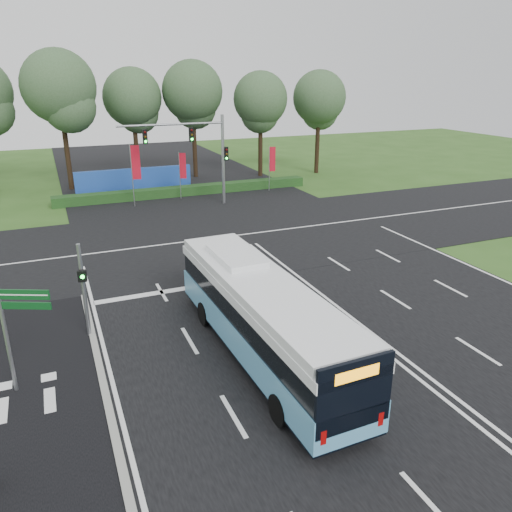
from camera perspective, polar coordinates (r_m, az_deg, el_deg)
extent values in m
plane|color=#2E521B|center=(22.51, 8.90, -6.39)|extent=(120.00, 120.00, 0.00)
cube|color=black|center=(22.50, 8.90, -6.34)|extent=(20.00, 120.00, 0.04)
cube|color=black|center=(32.53, -2.06, 2.36)|extent=(120.00, 14.00, 0.05)
cube|color=black|center=(17.26, -24.80, -17.17)|extent=(5.00, 18.00, 0.06)
cube|color=gray|center=(17.18, -16.55, -16.04)|extent=(0.25, 18.00, 0.12)
cube|color=#569DC7|center=(18.52, 0.67, -8.69)|extent=(2.74, 11.66, 1.06)
cube|color=black|center=(18.76, 0.66, -9.98)|extent=(2.72, 11.61, 0.29)
cube|color=black|center=(18.07, 0.68, -6.00)|extent=(2.64, 11.49, 0.92)
cube|color=white|center=(17.82, 0.69, -4.33)|extent=(2.74, 11.66, 0.34)
cube|color=white|center=(17.68, 0.69, -3.33)|extent=(2.68, 11.20, 0.34)
cube|color=white|center=(19.64, -2.28, 0.01)|extent=(1.63, 2.94, 0.24)
cube|color=black|center=(13.79, 11.17, -15.35)|extent=(2.35, 0.19, 2.13)
cube|color=orange|center=(13.38, 11.47, -13.07)|extent=(1.35, 0.10, 0.34)
cylinder|color=black|center=(21.12, -5.93, -6.59)|extent=(0.30, 1.01, 1.01)
cylinder|color=black|center=(21.84, -0.29, -5.52)|extent=(0.30, 1.01, 1.01)
cylinder|color=black|center=(15.62, 2.67, -17.17)|extent=(0.30, 1.01, 1.01)
cylinder|color=black|center=(16.58, 9.90, -15.00)|extent=(0.30, 1.01, 1.01)
cylinder|color=gray|center=(20.63, -19.05, -3.86)|extent=(0.16, 0.16, 3.92)
cube|color=black|center=(20.19, -19.24, -2.16)|extent=(0.35, 0.27, 0.45)
sphere|color=#19F233|center=(20.10, -19.22, -2.26)|extent=(0.16, 0.16, 0.16)
cylinder|color=gray|center=(17.95, -26.69, -7.99)|extent=(0.13, 0.13, 4.31)
cube|color=#0B3F18|center=(17.01, -25.02, -4.01)|extent=(1.49, 0.73, 0.32)
cube|color=#0B3F18|center=(17.15, -24.84, -5.16)|extent=(1.49, 0.73, 0.24)
cube|color=white|center=(16.97, -25.02, -4.06)|extent=(1.38, 0.64, 0.04)
cylinder|color=gray|center=(40.41, -13.96, 8.87)|extent=(0.08, 0.08, 4.91)
cube|color=red|center=(40.22, -13.57, 10.35)|extent=(0.65, 0.17, 2.62)
cylinder|color=gray|center=(42.37, -8.70, 9.05)|extent=(0.06, 0.06, 3.92)
cube|color=red|center=(42.19, -8.36, 10.16)|extent=(0.50, 0.22, 2.09)
cylinder|color=gray|center=(44.81, 1.52, 9.92)|extent=(0.06, 0.06, 4.00)
cube|color=red|center=(44.76, 1.90, 11.00)|extent=(0.53, 0.09, 2.13)
cylinder|color=gray|center=(40.17, -3.78, 10.86)|extent=(0.24, 0.24, 7.00)
cylinder|color=gray|center=(38.70, -9.67, 14.61)|extent=(8.00, 0.16, 0.16)
cube|color=black|center=(39.16, -7.41, 13.60)|extent=(0.32, 0.28, 1.05)
cube|color=black|center=(38.38, -12.58, 13.17)|extent=(0.32, 0.28, 1.05)
cube|color=black|center=(40.18, -3.45, 11.59)|extent=(0.32, 0.28, 1.05)
cube|color=#163714|center=(43.96, -7.90, 7.41)|extent=(22.00, 1.20, 0.80)
cube|color=#1E46A4|center=(45.41, -13.70, 8.34)|extent=(10.00, 0.30, 2.20)
cylinder|color=black|center=(48.16, -20.91, 12.05)|extent=(0.44, 0.44, 8.47)
sphere|color=#36512F|center=(47.83, -21.63, 17.59)|extent=(6.24, 6.24, 6.24)
cylinder|color=black|center=(50.94, -13.57, 12.59)|extent=(0.44, 0.44, 7.45)
sphere|color=#36512F|center=(50.60, -13.96, 17.21)|extent=(5.49, 5.49, 5.49)
cylinder|color=black|center=(51.32, -7.08, 13.31)|extent=(0.44, 0.44, 7.93)
sphere|color=#36512F|center=(51.00, -7.30, 18.19)|extent=(5.84, 5.84, 5.84)
cylinder|color=black|center=(51.49, 0.51, 13.08)|extent=(0.44, 0.44, 7.22)
sphere|color=#36512F|center=(51.15, 0.52, 17.51)|extent=(5.32, 5.32, 5.32)
cylinder|color=black|center=(53.69, 7.05, 13.26)|extent=(0.44, 0.44, 7.29)
sphere|color=#36512F|center=(53.36, 7.24, 17.56)|extent=(5.37, 5.37, 5.37)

